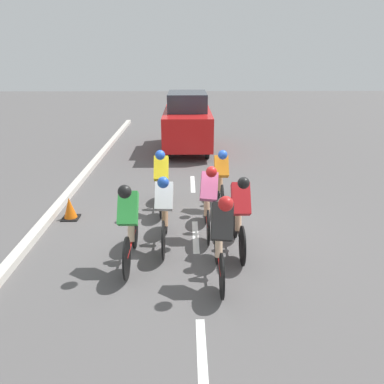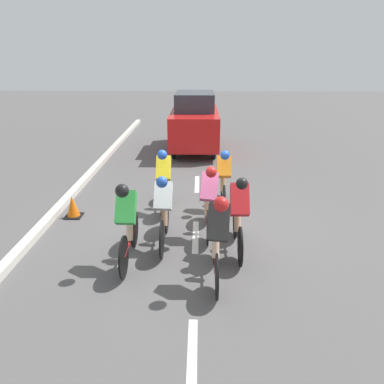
{
  "view_description": "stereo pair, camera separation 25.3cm",
  "coord_description": "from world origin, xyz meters",
  "px_view_note": "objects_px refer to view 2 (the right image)",
  "views": [
    {
      "loc": [
        0.18,
        7.14,
        3.45
      ],
      "look_at": [
        0.07,
        0.42,
        0.95
      ],
      "focal_mm": 35.0,
      "sensor_mm": 36.0,
      "label": 1
    },
    {
      "loc": [
        -0.08,
        7.14,
        3.45
      ],
      "look_at": [
        0.07,
        0.42,
        0.95
      ],
      "focal_mm": 35.0,
      "sensor_mm": 36.0,
      "label": 2
    }
  ],
  "objects_px": {
    "cyclist_white": "(164,209)",
    "cyclist_black": "(217,236)",
    "cyclist_pink": "(208,199)",
    "traffic_cone": "(73,207)",
    "cyclist_yellow": "(164,178)",
    "support_car": "(195,122)",
    "cyclist_green": "(127,221)",
    "cyclist_red": "(239,213)",
    "cyclist_orange": "(224,177)"
  },
  "relations": [
    {
      "from": "cyclist_red",
      "to": "cyclist_orange",
      "type": "bearing_deg",
      "value": -86.12
    },
    {
      "from": "cyclist_green",
      "to": "cyclist_white",
      "type": "bearing_deg",
      "value": -131.63
    },
    {
      "from": "cyclist_yellow",
      "to": "traffic_cone",
      "type": "relative_size",
      "value": 3.4
    },
    {
      "from": "cyclist_pink",
      "to": "traffic_cone",
      "type": "bearing_deg",
      "value": -15.14
    },
    {
      "from": "cyclist_white",
      "to": "cyclist_black",
      "type": "bearing_deg",
      "value": 128.78
    },
    {
      "from": "cyclist_pink",
      "to": "support_car",
      "type": "distance_m",
      "value": 7.09
    },
    {
      "from": "cyclist_orange",
      "to": "cyclist_green",
      "type": "bearing_deg",
      "value": 55.32
    },
    {
      "from": "traffic_cone",
      "to": "cyclist_pink",
      "type": "bearing_deg",
      "value": 164.86
    },
    {
      "from": "cyclist_yellow",
      "to": "support_car",
      "type": "height_order",
      "value": "support_car"
    },
    {
      "from": "cyclist_white",
      "to": "cyclist_pink",
      "type": "relative_size",
      "value": 1.03
    },
    {
      "from": "cyclist_pink",
      "to": "support_car",
      "type": "xyz_separation_m",
      "value": [
        0.38,
        -7.08,
        0.28
      ]
    },
    {
      "from": "cyclist_green",
      "to": "traffic_cone",
      "type": "relative_size",
      "value": 3.58
    },
    {
      "from": "cyclist_orange",
      "to": "cyclist_yellow",
      "type": "xyz_separation_m",
      "value": [
        1.37,
        0.21,
        0.04
      ]
    },
    {
      "from": "cyclist_red",
      "to": "traffic_cone",
      "type": "height_order",
      "value": "cyclist_red"
    },
    {
      "from": "cyclist_yellow",
      "to": "traffic_cone",
      "type": "distance_m",
      "value": 2.13
    },
    {
      "from": "cyclist_white",
      "to": "cyclist_black",
      "type": "height_order",
      "value": "cyclist_black"
    },
    {
      "from": "cyclist_pink",
      "to": "support_car",
      "type": "bearing_deg",
      "value": -86.93
    },
    {
      "from": "cyclist_black",
      "to": "support_car",
      "type": "distance_m",
      "value": 8.74
    },
    {
      "from": "cyclist_green",
      "to": "cyclist_pink",
      "type": "distance_m",
      "value": 1.78
    },
    {
      "from": "cyclist_white",
      "to": "cyclist_black",
      "type": "distance_m",
      "value": 1.5
    },
    {
      "from": "cyclist_red",
      "to": "support_car",
      "type": "bearing_deg",
      "value": -83.36
    },
    {
      "from": "cyclist_green",
      "to": "cyclist_black",
      "type": "bearing_deg",
      "value": 160.03
    },
    {
      "from": "cyclist_black",
      "to": "cyclist_orange",
      "type": "distance_m",
      "value": 3.12
    },
    {
      "from": "cyclist_green",
      "to": "support_car",
      "type": "height_order",
      "value": "support_car"
    },
    {
      "from": "cyclist_yellow",
      "to": "support_car",
      "type": "xyz_separation_m",
      "value": [
        -0.61,
        -5.83,
        0.27
      ]
    },
    {
      "from": "cyclist_yellow",
      "to": "support_car",
      "type": "bearing_deg",
      "value": -95.98
    },
    {
      "from": "cyclist_red",
      "to": "cyclist_orange",
      "type": "relative_size",
      "value": 1.04
    },
    {
      "from": "cyclist_green",
      "to": "traffic_cone",
      "type": "height_order",
      "value": "cyclist_green"
    },
    {
      "from": "cyclist_black",
      "to": "cyclist_pink",
      "type": "relative_size",
      "value": 1.02
    },
    {
      "from": "cyclist_white",
      "to": "cyclist_black",
      "type": "xyz_separation_m",
      "value": [
        -0.94,
        1.17,
        0.06
      ]
    },
    {
      "from": "support_car",
      "to": "traffic_cone",
      "type": "xyz_separation_m",
      "value": [
        2.62,
        6.26,
        -0.82
      ]
    },
    {
      "from": "cyclist_white",
      "to": "cyclist_pink",
      "type": "bearing_deg",
      "value": -150.34
    },
    {
      "from": "cyclist_red",
      "to": "cyclist_pink",
      "type": "distance_m",
      "value": 0.88
    },
    {
      "from": "cyclist_pink",
      "to": "support_car",
      "type": "height_order",
      "value": "support_car"
    },
    {
      "from": "support_car",
      "to": "cyclist_orange",
      "type": "bearing_deg",
      "value": 97.7
    },
    {
      "from": "cyclist_black",
      "to": "traffic_cone",
      "type": "xyz_separation_m",
      "value": [
        3.1,
        -2.46,
        -0.57
      ]
    },
    {
      "from": "cyclist_white",
      "to": "cyclist_red",
      "type": "distance_m",
      "value": 1.38
    },
    {
      "from": "cyclist_white",
      "to": "traffic_cone",
      "type": "distance_m",
      "value": 2.57
    },
    {
      "from": "cyclist_red",
      "to": "cyclist_yellow",
      "type": "bearing_deg",
      "value": -52.06
    },
    {
      "from": "cyclist_white",
      "to": "cyclist_orange",
      "type": "xyz_separation_m",
      "value": [
        -1.22,
        -1.93,
        -0.0
      ]
    },
    {
      "from": "cyclist_pink",
      "to": "cyclist_black",
      "type": "bearing_deg",
      "value": 93.66
    },
    {
      "from": "support_car",
      "to": "cyclist_red",
      "type": "bearing_deg",
      "value": 96.64
    },
    {
      "from": "cyclist_orange",
      "to": "cyclist_yellow",
      "type": "distance_m",
      "value": 1.39
    },
    {
      "from": "cyclist_pink",
      "to": "cyclist_white",
      "type": "bearing_deg",
      "value": 29.66
    },
    {
      "from": "cyclist_black",
      "to": "cyclist_yellow",
      "type": "height_order",
      "value": "cyclist_black"
    },
    {
      "from": "cyclist_yellow",
      "to": "cyclist_red",
      "type": "bearing_deg",
      "value": 127.94
    },
    {
      "from": "cyclist_white",
      "to": "traffic_cone",
      "type": "height_order",
      "value": "cyclist_white"
    },
    {
      "from": "cyclist_green",
      "to": "cyclist_pink",
      "type": "bearing_deg",
      "value": -141.63
    },
    {
      "from": "cyclist_white",
      "to": "cyclist_black",
      "type": "relative_size",
      "value": 1.01
    },
    {
      "from": "cyclist_green",
      "to": "cyclist_pink",
      "type": "relative_size",
      "value": 1.06
    }
  ]
}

